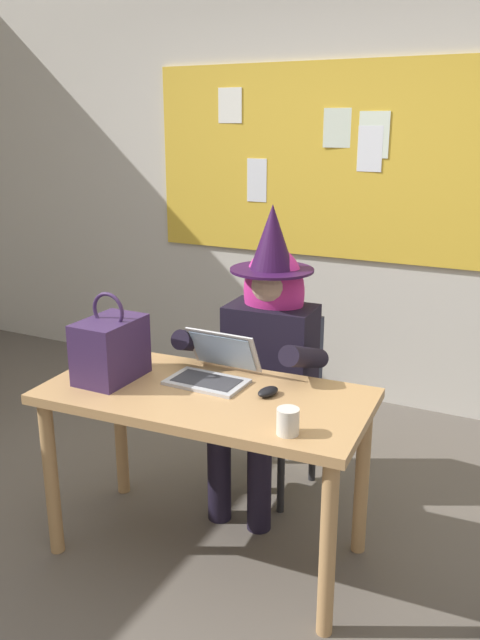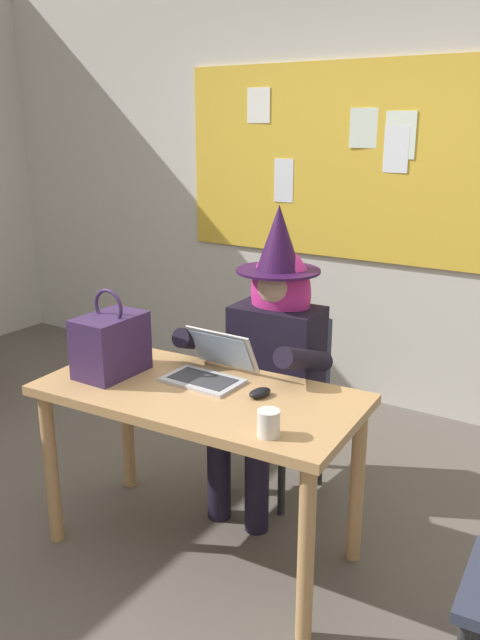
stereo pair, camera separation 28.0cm
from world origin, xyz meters
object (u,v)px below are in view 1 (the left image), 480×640
object	(u,v)px
desk_main	(206,416)
computer_mouse	(268,392)
laptop	(213,369)
person_costumed	(266,344)
handbag	(111,349)
coffee_mug	(288,421)
chair_at_desk	(276,392)

from	to	relation	value
desk_main	computer_mouse	bearing A→B (deg)	17.76
laptop	computer_mouse	distance (m)	0.29
computer_mouse	person_costumed	bearing A→B (deg)	130.38
desk_main	person_costumed	xyz separation A→B (m)	(0.01, 0.56, 0.14)
person_costumed	handbag	xyz separation A→B (m)	(-0.44, -0.62, 0.10)
person_costumed	coffee_mug	xyz separation A→B (m)	(0.43, -0.75, 0.02)
computer_mouse	handbag	bearing A→B (deg)	-153.74
chair_at_desk	laptop	size ratio (longest dim) A/B	2.69
laptop	person_costumed	bearing A→B (deg)	84.28
person_costumed	handbag	world-z (taller)	person_costumed
chair_at_desk	handbag	world-z (taller)	handbag
laptop	chair_at_desk	bearing A→B (deg)	85.24
chair_at_desk	person_costumed	size ratio (longest dim) A/B	0.62
chair_at_desk	person_costumed	distance (m)	0.31
laptop	handbag	world-z (taller)	handbag
desk_main	chair_at_desk	xyz separation A→B (m)	(0.02, 0.68, -0.15)
computer_mouse	handbag	size ratio (longest dim) A/B	0.28
person_costumed	laptop	world-z (taller)	person_costumed
person_costumed	handbag	distance (m)	0.76
laptop	desk_main	bearing A→B (deg)	-73.75
handbag	desk_main	bearing A→B (deg)	7.39
person_costumed	laptop	xyz separation A→B (m)	(-0.05, -0.43, 0.01)
computer_mouse	coffee_mug	bearing A→B (deg)	-38.79
computer_mouse	coffee_mug	world-z (taller)	coffee_mug
computer_mouse	chair_at_desk	bearing A→B (deg)	125.39
handbag	person_costumed	bearing A→B (deg)	54.72
computer_mouse	handbag	distance (m)	0.69
handbag	coffee_mug	xyz separation A→B (m)	(0.86, -0.14, -0.09)
laptop	computer_mouse	size ratio (longest dim) A/B	3.16
desk_main	person_costumed	world-z (taller)	person_costumed
person_costumed	computer_mouse	distance (m)	0.54
chair_at_desk	computer_mouse	size ratio (longest dim) A/B	8.50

